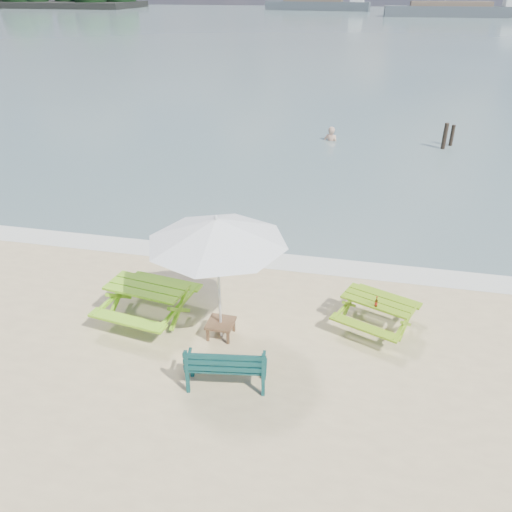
% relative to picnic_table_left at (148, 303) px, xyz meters
% --- Properties ---
extents(sea, '(300.00, 300.00, 0.00)m').
position_rel_picnic_table_left_xyz_m(sea, '(2.66, 83.51, -0.40)').
color(sea, slate).
rests_on(sea, ground).
extents(foam_strip, '(22.00, 0.90, 0.01)m').
position_rel_picnic_table_left_xyz_m(foam_strip, '(2.66, 3.11, -0.39)').
color(foam_strip, silver).
rests_on(foam_strip, ground).
extents(picnic_table_left, '(2.01, 2.17, 0.83)m').
position_rel_picnic_table_left_xyz_m(picnic_table_left, '(0.00, 0.00, 0.00)').
color(picnic_table_left, '#77B81B').
rests_on(picnic_table_left, ground).
extents(picnic_table_right, '(1.97, 2.07, 0.70)m').
position_rel_picnic_table_left_xyz_m(picnic_table_right, '(4.94, 0.71, -0.06)').
color(picnic_table_right, '#719B17').
rests_on(picnic_table_right, ground).
extents(park_bench, '(1.53, 0.71, 0.91)m').
position_rel_picnic_table_left_xyz_m(park_bench, '(2.24, -1.71, -0.12)').
color(park_bench, '#0D3938').
rests_on(park_bench, ground).
extents(side_table, '(0.57, 0.57, 0.36)m').
position_rel_picnic_table_left_xyz_m(side_table, '(1.73, -0.30, -0.21)').
color(side_table, brown).
rests_on(side_table, ground).
extents(patio_umbrella, '(2.83, 2.83, 2.74)m').
position_rel_picnic_table_left_xyz_m(patio_umbrella, '(1.73, -0.30, 2.08)').
color(patio_umbrella, silver).
rests_on(patio_umbrella, ground).
extents(beer_bottle, '(0.06, 0.06, 0.23)m').
position_rel_picnic_table_left_xyz_m(beer_bottle, '(4.88, 0.44, 0.38)').
color(beer_bottle, '#954615').
rests_on(beer_bottle, picnic_table_right).
extents(swimmer, '(0.76, 0.59, 1.87)m').
position_rel_picnic_table_left_xyz_m(swimmer, '(2.86, 15.15, -0.67)').
color(swimmer, tan).
rests_on(swimmer, ground).
extents(mooring_pilings, '(0.58, 0.78, 1.35)m').
position_rel_picnic_table_left_xyz_m(mooring_pilings, '(8.06, 15.06, 0.04)').
color(mooring_pilings, black).
rests_on(mooring_pilings, ground).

